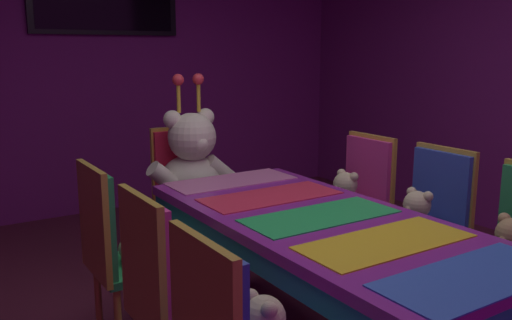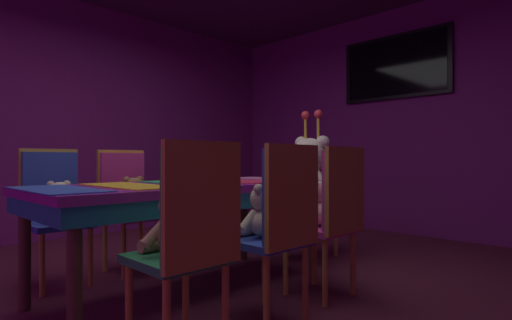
{
  "view_description": "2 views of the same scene",
  "coord_description": "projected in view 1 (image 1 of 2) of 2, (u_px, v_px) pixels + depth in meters",
  "views": [
    {
      "loc": [
        -1.62,
        -1.95,
        1.52
      ],
      "look_at": [
        -0.12,
        0.39,
        0.96
      ],
      "focal_mm": 38.41,
      "sensor_mm": 36.0,
      "label": 1
    },
    {
      "loc": [
        2.31,
        -1.64,
        0.9
      ],
      "look_at": [
        -0.03,
        0.71,
        0.9
      ],
      "focal_mm": 28.43,
      "sensor_mm": 36.0,
      "label": 2
    }
  ],
  "objects": [
    {
      "name": "wall_back",
      "position": [
        105.0,
        63.0,
        5.13
      ],
      "size": [
        5.2,
        0.12,
        2.8
      ],
      "primitive_type": "cube",
      "color": "#721E72",
      "rests_on": "ground_plane"
    },
    {
      "name": "banquet_table",
      "position": [
        320.0,
        234.0,
        2.64
      ],
      "size": [
        0.9,
        2.02,
        0.75
      ],
      "color": "purple",
      "rests_on": "ground_plane"
    },
    {
      "name": "chair_left_1",
      "position": [
        162.0,
        286.0,
        2.19
      ],
      "size": [
        0.42,
        0.41,
        0.98
      ],
      "color": "#CC338C",
      "rests_on": "ground_plane"
    },
    {
      "name": "teddy_left_1",
      "position": [
        195.0,
        279.0,
        2.27
      ],
      "size": [
        0.25,
        0.33,
        0.31
      ],
      "color": "olive",
      "rests_on": "chair_left_1"
    },
    {
      "name": "chair_left_2",
      "position": [
        111.0,
        241.0,
        2.7
      ],
      "size": [
        0.42,
        0.41,
        0.98
      ],
      "color": "#268C4C",
      "rests_on": "ground_plane"
    },
    {
      "name": "teddy_left_2",
      "position": [
        139.0,
        240.0,
        2.78
      ],
      "size": [
        0.23,
        0.29,
        0.28
      ],
      "color": "beige",
      "rests_on": "chair_left_2"
    },
    {
      "name": "teddy_right_0",
      "position": [
        510.0,
        253.0,
        2.55
      ],
      "size": [
        0.25,
        0.33,
        0.31
      ],
      "rotation": [
        0.0,
        0.0,
        3.14
      ],
      "color": "tan",
      "rests_on": "chair_right_0"
    },
    {
      "name": "chair_right_1",
      "position": [
        433.0,
        215.0,
        3.12
      ],
      "size": [
        0.42,
        0.41,
        0.98
      ],
      "rotation": [
        0.0,
        0.0,
        3.14
      ],
      "color": "#2D47B2",
      "rests_on": "ground_plane"
    },
    {
      "name": "teddy_right_1",
      "position": [
        415.0,
        221.0,
        3.04
      ],
      "size": [
        0.25,
        0.33,
        0.31
      ],
      "rotation": [
        0.0,
        0.0,
        3.14
      ],
      "color": "beige",
      "rests_on": "chair_right_1"
    },
    {
      "name": "chair_right_2",
      "position": [
        361.0,
        195.0,
        3.56
      ],
      "size": [
        0.42,
        0.41,
        0.98
      ],
      "rotation": [
        0.0,
        0.0,
        3.14
      ],
      "color": "#CC338C",
      "rests_on": "ground_plane"
    },
    {
      "name": "teddy_right_2",
      "position": [
        344.0,
        199.0,
        3.49
      ],
      "size": [
        0.26,
        0.33,
        0.31
      ],
      "rotation": [
        0.0,
        0.0,
        3.14
      ],
      "color": "beige",
      "rests_on": "chair_right_2"
    },
    {
      "name": "throne_chair",
      "position": [
        183.0,
        181.0,
        3.92
      ],
      "size": [
        0.41,
        0.42,
        0.98
      ],
      "rotation": [
        0.0,
        0.0,
        -1.57
      ],
      "color": "red",
      "rests_on": "ground_plane"
    },
    {
      "name": "king_teddy_bear",
      "position": [
        193.0,
        165.0,
        3.75
      ],
      "size": [
        0.71,
        0.55,
        0.91
      ],
      "rotation": [
        0.0,
        0.0,
        -1.57
      ],
      "color": "silver",
      "rests_on": "throne_chair"
    }
  ]
}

